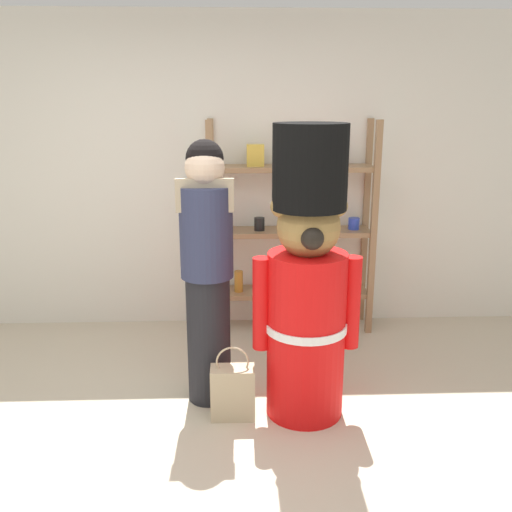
{
  "coord_description": "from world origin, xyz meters",
  "views": [
    {
      "loc": [
        0.23,
        -2.56,
        1.91
      ],
      "look_at": [
        0.35,
        0.7,
        1.0
      ],
      "focal_mm": 39.35,
      "sensor_mm": 36.0,
      "label": 1
    }
  ],
  "objects_px": {
    "teddy_bear_guard": "(307,284)",
    "person_shopper": "(207,267)",
    "shopping_bag": "(233,391)",
    "merchandise_shelf": "(291,227)"
  },
  "relations": [
    {
      "from": "teddy_bear_guard",
      "to": "shopping_bag",
      "type": "xyz_separation_m",
      "value": [
        -0.45,
        -0.05,
        -0.68
      ]
    },
    {
      "from": "merchandise_shelf",
      "to": "shopping_bag",
      "type": "xyz_separation_m",
      "value": [
        -0.49,
        -1.43,
        -0.71
      ]
    },
    {
      "from": "merchandise_shelf",
      "to": "shopping_bag",
      "type": "bearing_deg",
      "value": -108.97
    },
    {
      "from": "shopping_bag",
      "to": "merchandise_shelf",
      "type": "bearing_deg",
      "value": 71.03
    },
    {
      "from": "teddy_bear_guard",
      "to": "person_shopper",
      "type": "relative_size",
      "value": 1.06
    },
    {
      "from": "person_shopper",
      "to": "shopping_bag",
      "type": "bearing_deg",
      "value": -58.09
    },
    {
      "from": "teddy_bear_guard",
      "to": "shopping_bag",
      "type": "bearing_deg",
      "value": -173.56
    },
    {
      "from": "merchandise_shelf",
      "to": "shopping_bag",
      "type": "height_order",
      "value": "merchandise_shelf"
    },
    {
      "from": "teddy_bear_guard",
      "to": "person_shopper",
      "type": "height_order",
      "value": "teddy_bear_guard"
    },
    {
      "from": "merchandise_shelf",
      "to": "shopping_bag",
      "type": "relative_size",
      "value": 3.72
    }
  ]
}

